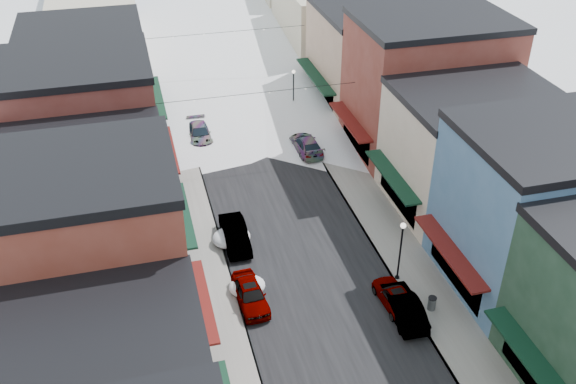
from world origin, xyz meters
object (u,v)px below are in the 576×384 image
car_dark_hatch (235,235)px  car_green_sedan (404,307)px  car_silver_sedan (250,294)px  streetlamp_near (401,244)px  trash_can (432,303)px

car_dark_hatch → car_green_sedan: (8.37, -9.59, -0.01)m
car_silver_sedan → streetlamp_near: 9.79m
car_silver_sedan → car_green_sedan: size_ratio=0.94×
car_green_sedan → streetlamp_near: 3.93m
car_silver_sedan → car_dark_hatch: 6.17m
streetlamp_near → car_green_sedan: bearing=-106.7°
car_silver_sedan → streetlamp_near: streetlamp_near is taller
car_silver_sedan → trash_can: (10.42, -3.44, -0.12)m
car_dark_hatch → car_green_sedan: 12.73m
car_dark_hatch → car_green_sedan: size_ratio=1.02×
car_silver_sedan → trash_can: car_silver_sedan is taller
car_dark_hatch → trash_can: size_ratio=5.17×
trash_can → car_dark_hatch: bearing=136.7°
car_green_sedan → trash_can: car_green_sedan is taller
trash_can → streetlamp_near: bearing=105.2°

